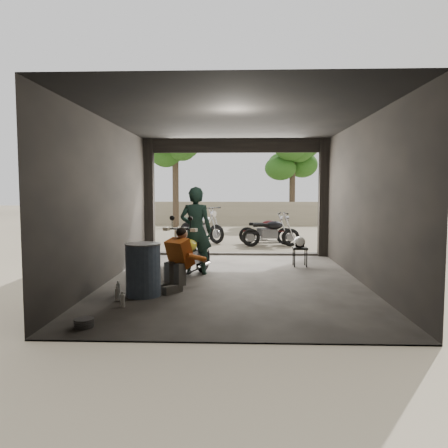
# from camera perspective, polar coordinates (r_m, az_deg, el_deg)

# --- Properties ---
(ground) EXTENTS (80.00, 80.00, 0.00)m
(ground) POSITION_cam_1_polar(r_m,az_deg,el_deg) (8.78, 1.31, -7.57)
(ground) COLOR #7A6D56
(ground) RESTS_ON ground
(garage) EXTENTS (7.00, 7.13, 3.20)m
(garage) POSITION_cam_1_polar(r_m,az_deg,el_deg) (9.14, 1.37, 1.01)
(garage) COLOR #2D2B28
(garage) RESTS_ON ground
(boundary_wall) EXTENTS (18.00, 0.30, 1.20)m
(boundary_wall) POSITION_cam_1_polar(r_m,az_deg,el_deg) (22.61, 1.80, 1.41)
(boundary_wall) COLOR gray
(boundary_wall) RESTS_ON ground
(tree_left) EXTENTS (2.20, 2.20, 5.60)m
(tree_left) POSITION_cam_1_polar(r_m,az_deg,el_deg) (21.42, -6.38, 10.27)
(tree_left) COLOR #382B1E
(tree_left) RESTS_ON ground
(tree_right) EXTENTS (2.20, 2.20, 5.00)m
(tree_right) POSITION_cam_1_polar(r_m,az_deg,el_deg) (22.80, 8.96, 8.82)
(tree_right) COLOR #382B1E
(tree_right) RESTS_ON ground
(main_bike) EXTENTS (1.17, 1.77, 1.10)m
(main_bike) POSITION_cam_1_polar(r_m,az_deg,el_deg) (9.12, -4.32, -3.63)
(main_bike) COLOR beige
(main_bike) RESTS_ON ground
(left_bike) EXTENTS (0.94, 1.61, 1.02)m
(left_bike) POSITION_cam_1_polar(r_m,az_deg,el_deg) (9.94, -5.90, -3.17)
(left_bike) COLOR black
(left_bike) RESTS_ON ground
(outside_bike_a) EXTENTS (1.89, 1.74, 1.24)m
(outside_bike_a) POSITION_cam_1_polar(r_m,az_deg,el_deg) (15.25, -3.00, -0.05)
(outside_bike_a) COLOR black
(outside_bike_a) RESTS_ON ground
(outside_bike_b) EXTENTS (1.67, 0.88, 1.07)m
(outside_bike_b) POSITION_cam_1_polar(r_m,az_deg,el_deg) (14.66, 5.51, -0.57)
(outside_bike_b) COLOR #431010
(outside_bike_b) RESTS_ON ground
(outside_bike_c) EXTENTS (1.67, 0.80, 1.10)m
(outside_bike_c) POSITION_cam_1_polar(r_m,az_deg,el_deg) (14.09, 6.15, -0.74)
(outside_bike_c) COLOR black
(outside_bike_c) RESTS_ON ground
(rider) EXTENTS (0.75, 0.55, 1.90)m
(rider) POSITION_cam_1_polar(r_m,az_deg,el_deg) (9.40, -3.70, -0.90)
(rider) COLOR #152B25
(rider) RESTS_ON ground
(mechanic) EXTENTS (0.92, 0.96, 1.12)m
(mechanic) POSITION_cam_1_polar(r_m,az_deg,el_deg) (7.92, -6.43, -4.82)
(mechanic) COLOR #C35B1A
(mechanic) RESTS_ON ground
(stool) EXTENTS (0.34, 0.34, 0.47)m
(stool) POSITION_cam_1_polar(r_m,az_deg,el_deg) (10.51, 9.89, -3.43)
(stool) COLOR black
(stool) RESTS_ON ground
(helmet) EXTENTS (0.33, 0.34, 0.26)m
(helmet) POSITION_cam_1_polar(r_m,az_deg,el_deg) (10.46, 9.81, -2.33)
(helmet) COLOR silver
(helmet) RESTS_ON stool
(oil_drum) EXTENTS (0.73, 0.73, 0.92)m
(oil_drum) POSITION_cam_1_polar(r_m,az_deg,el_deg) (7.63, -10.51, -6.00)
(oil_drum) COLOR #3B4C64
(oil_drum) RESTS_ON ground
(sign_post) EXTENTS (0.85, 0.08, 2.56)m
(sign_post) POSITION_cam_1_polar(r_m,az_deg,el_deg) (11.85, 17.55, 3.84)
(sign_post) COLOR black
(sign_post) RESTS_ON ground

